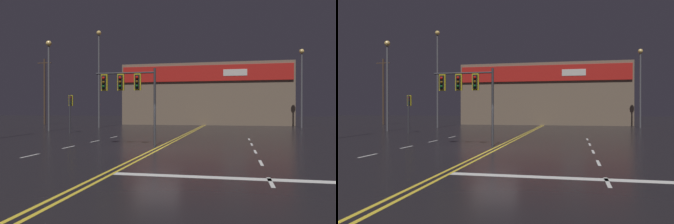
% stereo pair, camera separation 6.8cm
% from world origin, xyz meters
% --- Properties ---
extents(ground_plane, '(200.00, 200.00, 0.00)m').
position_xyz_m(ground_plane, '(0.00, 0.00, 0.00)').
color(ground_plane, black).
extents(road_markings, '(15.36, 60.00, 0.01)m').
position_xyz_m(road_markings, '(1.02, -1.36, 0.00)').
color(road_markings, gold).
rests_on(road_markings, ground).
extents(traffic_signal_median, '(3.72, 0.36, 4.58)m').
position_xyz_m(traffic_signal_median, '(-2.09, 1.38, 3.53)').
color(traffic_signal_median, '#38383D').
rests_on(traffic_signal_median, ground).
extents(traffic_signal_corner_northwest, '(0.42, 0.36, 3.52)m').
position_xyz_m(traffic_signal_corner_northwest, '(-10.91, 10.96, 2.58)').
color(traffic_signal_corner_northwest, '#38383D').
rests_on(traffic_signal_corner_northwest, ground).
extents(streetlight_near_right, '(0.56, 0.56, 9.45)m').
position_xyz_m(streetlight_near_right, '(12.03, 24.45, 6.03)').
color(streetlight_near_right, '#59595E').
rests_on(streetlight_near_right, ground).
extents(streetlight_median_approach, '(0.56, 0.56, 11.73)m').
position_xyz_m(streetlight_median_approach, '(-11.94, 19.92, 7.27)').
color(streetlight_median_approach, '#59595E').
rests_on(streetlight_median_approach, ground).
extents(streetlight_far_right, '(0.56, 0.56, 9.16)m').
position_xyz_m(streetlight_far_right, '(-14.30, 12.86, 5.87)').
color(streetlight_far_right, '#59595E').
rests_on(streetlight_far_right, ground).
extents(building_backdrop, '(24.13, 10.23, 8.81)m').
position_xyz_m(building_backdrop, '(0.00, 33.55, 4.42)').
color(building_backdrop, '#7A6651').
rests_on(building_backdrop, ground).
extents(utility_pole_row, '(47.38, 0.26, 12.78)m').
position_xyz_m(utility_pole_row, '(2.16, 26.56, 5.92)').
color(utility_pole_row, '#4C3828').
rests_on(utility_pole_row, ground).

